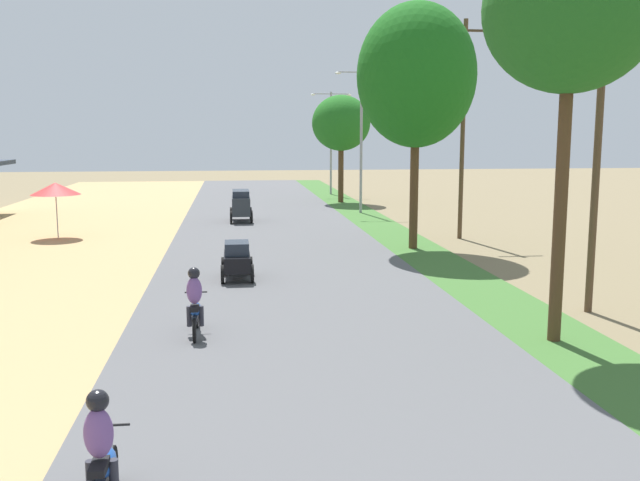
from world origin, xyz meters
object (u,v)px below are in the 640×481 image
object	(u,v)px
median_tree_nearest	(571,11)
utility_pole_near	(463,127)
median_tree_second	(416,76)
streetlamp_near	(361,132)
utility_pole_far	(598,137)
motorbike_foreground_rider	(102,455)
median_tree_third	(341,123)
car_hatchback_black	(237,259)
car_van_charcoal	(241,204)
motorbike_ahead_second	(195,304)
vendor_umbrella	(55,189)
streetlamp_mid	(331,136)

from	to	relation	value
median_tree_nearest	utility_pole_near	bearing A→B (deg)	79.38
utility_pole_near	median_tree_second	bearing A→B (deg)	-136.69
streetlamp_near	utility_pole_far	xyz separation A→B (m)	(1.92, -23.76, -0.14)
median_tree_second	motorbike_foreground_rider	world-z (taller)	median_tree_second
median_tree_third	streetlamp_near	size ratio (longest dim) A/B	0.87
median_tree_second	car_hatchback_black	size ratio (longest dim) A/B	4.95
motorbike_foreground_rider	car_van_charcoal	bearing A→B (deg)	85.84
utility_pole_far	streetlamp_near	bearing A→B (deg)	94.63
car_van_charcoal	motorbike_foreground_rider	world-z (taller)	car_van_charcoal
streetlamp_near	motorbike_ahead_second	size ratio (longest dim) A/B	4.66
vendor_umbrella	car_van_charcoal	bearing A→B (deg)	30.05
utility_pole_near	car_van_charcoal	bearing A→B (deg)	144.94
utility_pole_far	motorbike_ahead_second	world-z (taller)	utility_pole_far
utility_pole_near	vendor_umbrella	bearing A→B (deg)	173.49
streetlamp_mid	utility_pole_far	size ratio (longest dim) A/B	0.86
vendor_umbrella	car_van_charcoal	world-z (taller)	vendor_umbrella
car_hatchback_black	motorbike_ahead_second	world-z (taller)	motorbike_ahead_second
median_tree_nearest	median_tree_second	world-z (taller)	median_tree_second
median_tree_nearest	vendor_umbrella	bearing A→B (deg)	130.26
utility_pole_near	car_hatchback_black	xyz separation A→B (m)	(-10.22, -8.17, -4.33)
median_tree_nearest	car_hatchback_black	xyz separation A→B (m)	(-7.23, 7.77, -6.69)
utility_pole_near	car_hatchback_black	world-z (taller)	utility_pole_near
utility_pole_near	utility_pole_far	distance (m)	13.39
median_tree_third	utility_pole_near	bearing A→B (deg)	-80.24
utility_pole_near	car_hatchback_black	distance (m)	13.78
median_tree_nearest	streetlamp_near	bearing A→B (deg)	89.39
median_tree_nearest	median_tree_second	distance (m)	13.21
median_tree_second	utility_pole_near	bearing A→B (deg)	43.31
median_tree_nearest	car_van_charcoal	size ratio (longest dim) A/B	3.84
car_van_charcoal	median_tree_second	bearing A→B (deg)	-54.23
streetlamp_mid	motorbike_foreground_rider	xyz separation A→B (m)	(-9.30, -45.64, -3.71)
vendor_umbrella	median_tree_nearest	world-z (taller)	median_tree_nearest
median_tree_second	streetlamp_near	distance (m)	13.33
median_tree_nearest	utility_pole_near	xyz separation A→B (m)	(2.99, 15.95, -2.36)
median_tree_second	car_van_charcoal	xyz separation A→B (m)	(-6.97, 9.68, -6.05)
utility_pole_far	median_tree_third	bearing A→B (deg)	94.01
median_tree_nearest	median_tree_second	bearing A→B (deg)	89.65
utility_pole_near	car_hatchback_black	size ratio (longest dim) A/B	4.87
car_hatchback_black	motorbike_foreground_rider	xyz separation A→B (m)	(-1.79, -14.24, 0.11)
median_tree_nearest	streetlamp_near	distance (m)	26.47
car_hatchback_black	vendor_umbrella	bearing A→B (deg)	128.10
motorbike_ahead_second	streetlamp_mid	bearing A→B (deg)	77.27
utility_pole_far	median_tree_nearest	bearing A→B (deg)	-130.50
median_tree_nearest	car_hatchback_black	bearing A→B (deg)	132.92
car_van_charcoal	motorbike_ahead_second	bearing A→B (deg)	-93.65
median_tree_nearest	motorbike_ahead_second	xyz separation A→B (m)	(-8.26, 1.34, -6.58)
median_tree_second	median_tree_third	xyz separation A→B (m)	(0.00, 19.64, -1.65)
vendor_umbrella	utility_pole_near	world-z (taller)	utility_pole_near
median_tree_nearest	utility_pole_near	size ratio (longest dim) A/B	0.95
utility_pole_near	car_van_charcoal	xyz separation A→B (m)	(-9.88, 6.94, -4.05)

